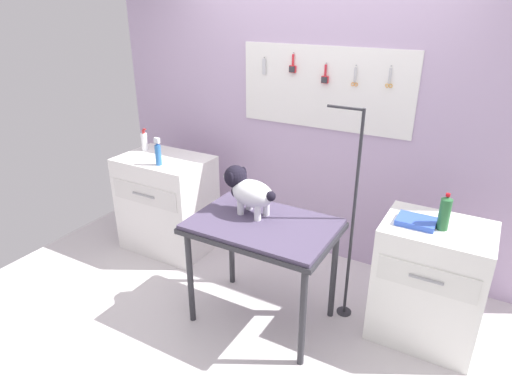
{
  "coord_description": "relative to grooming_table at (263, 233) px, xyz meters",
  "views": [
    {
      "loc": [
        1.38,
        -2.16,
        2.19
      ],
      "look_at": [
        0.08,
        0.14,
        1.02
      ],
      "focal_mm": 30.83,
      "sensor_mm": 36.0,
      "label": 1
    }
  ],
  "objects": [
    {
      "name": "ground",
      "position": [
        -0.12,
        -0.15,
        -0.74
      ],
      "size": [
        4.4,
        4.0,
        0.04
      ],
      "primitive_type": "cube",
      "color": "silver"
    },
    {
      "name": "spray_bottle_short",
      "position": [
        -1.56,
        0.57,
        0.26
      ],
      "size": [
        0.06,
        0.06,
        0.21
      ],
      "color": "white",
      "rests_on": "counter_left"
    },
    {
      "name": "supply_tray",
      "position": [
        0.92,
        0.37,
        0.16
      ],
      "size": [
        0.24,
        0.18,
        0.04
      ],
      "color": "blue",
      "rests_on": "cabinet_right"
    },
    {
      "name": "rear_wall_panel",
      "position": [
        -0.12,
        1.13,
        0.44
      ],
      "size": [
        4.0,
        0.11,
        2.3
      ],
      "color": "#BAA2C5",
      "rests_on": "ground"
    },
    {
      "name": "grooming_table",
      "position": [
        0.0,
        0.0,
        0.0
      ],
      "size": [
        0.99,
        0.67,
        0.8
      ],
      "color": "#2D2D33",
      "rests_on": "ground"
    },
    {
      "name": "soda_bottle",
      "position": [
        1.08,
        0.38,
        0.25
      ],
      "size": [
        0.07,
        0.07,
        0.24
      ],
      "color": "#296837",
      "rests_on": "cabinet_right"
    },
    {
      "name": "pump_bottle_white",
      "position": [
        -1.19,
        0.33,
        0.28
      ],
      "size": [
        0.05,
        0.05,
        0.24
      ],
      "color": "#306EB9",
      "rests_on": "counter_left"
    },
    {
      "name": "grooming_arm",
      "position": [
        0.51,
        0.35,
        0.01
      ],
      "size": [
        0.3,
        0.11,
        1.57
      ],
      "color": "#2D2D33",
      "rests_on": "ground"
    },
    {
      "name": "dog",
      "position": [
        -0.16,
        0.08,
        0.26
      ],
      "size": [
        0.45,
        0.25,
        0.33
      ],
      "color": "white",
      "rests_on": "grooming_table"
    },
    {
      "name": "counter_left",
      "position": [
        -1.27,
        0.49,
        -0.27
      ],
      "size": [
        0.8,
        0.58,
        0.89
      ],
      "color": "white",
      "rests_on": "ground"
    },
    {
      "name": "cabinet_right",
      "position": [
        1.06,
        0.41,
        -0.29
      ],
      "size": [
        0.68,
        0.54,
        0.86
      ],
      "color": "white",
      "rests_on": "ground"
    }
  ]
}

